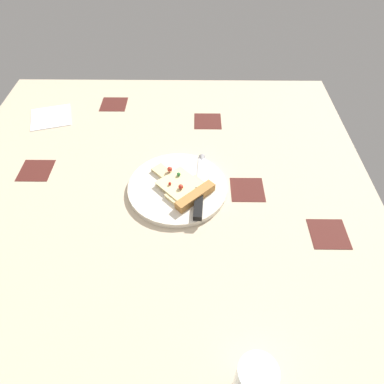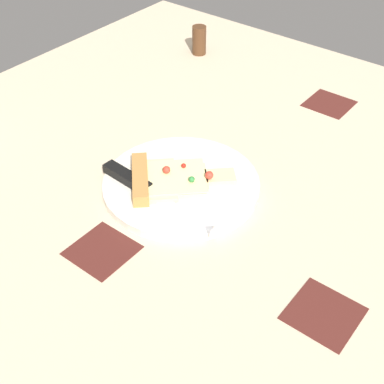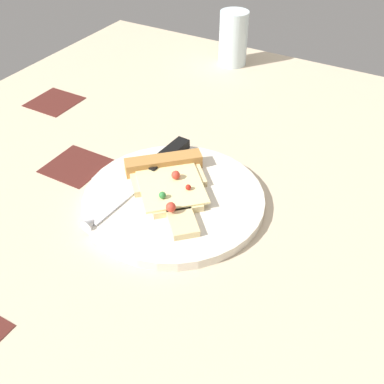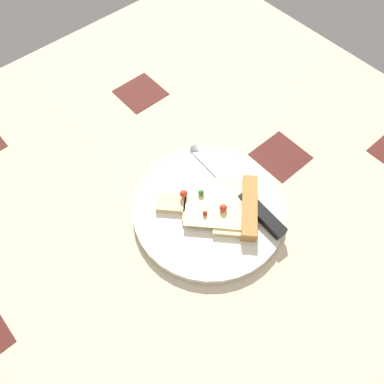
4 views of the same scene
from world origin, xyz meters
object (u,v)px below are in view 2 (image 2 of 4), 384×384
object	(u,v)px
pizza_slice	(167,179)
pepper_shaker	(199,40)
knife	(146,190)
plate	(182,185)

from	to	relation	value
pizza_slice	pepper_shaker	distance (cm)	52.63
pepper_shaker	knife	bearing A→B (deg)	-151.42
plate	pepper_shaker	size ratio (longest dim) A/B	3.91
plate	pepper_shaker	bearing A→B (deg)	34.36
pepper_shaker	plate	bearing A→B (deg)	-145.64
pepper_shaker	pizza_slice	bearing A→B (deg)	-148.38
knife	pepper_shaker	world-z (taller)	pepper_shaker
plate	pizza_slice	bearing A→B (deg)	133.81
plate	pizza_slice	size ratio (longest dim) A/B	1.49
pizza_slice	knife	distance (cm)	4.23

